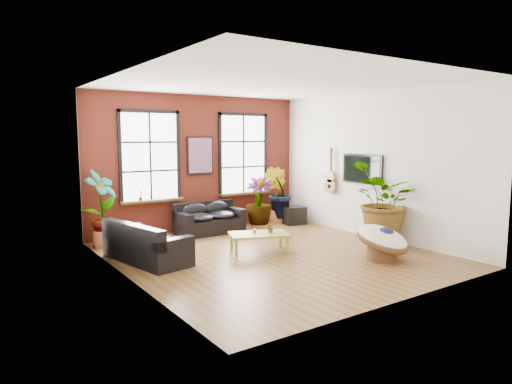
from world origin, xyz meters
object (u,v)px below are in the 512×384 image
Objects in this scene: sofa_back at (209,219)px; sofa_left at (145,244)px; coffee_table at (259,235)px; papasan_chair at (382,240)px.

sofa_left is (-2.33, -1.68, 0.00)m from sofa_back.
sofa_back is at bearing -65.95° from sofa_left.
coffee_table is at bearing -92.18° from sofa_back.
coffee_table is 1.07× the size of papasan_chair.
sofa_back is 1.22× the size of coffee_table.
papasan_chair reaches higher than coffee_table.
sofa_left reaches higher than coffee_table.
sofa_back is 4.53m from papasan_chair.
coffee_table is (-0.03, -2.30, -0.00)m from sofa_back.
sofa_back is 0.81× the size of sofa_left.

